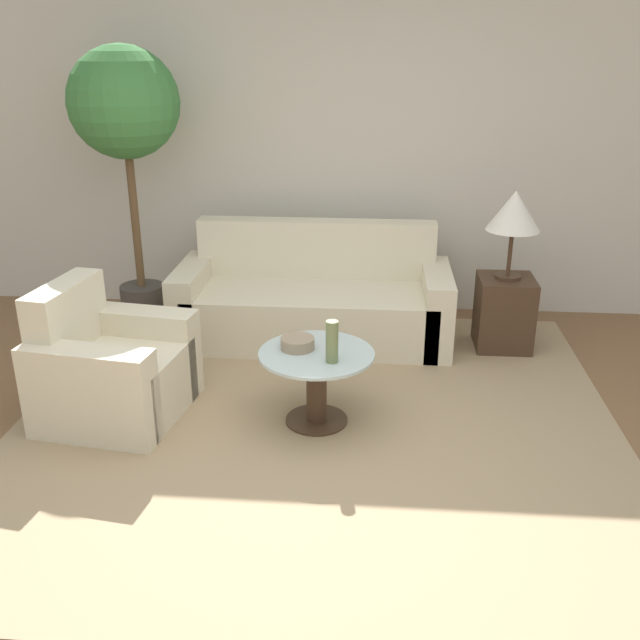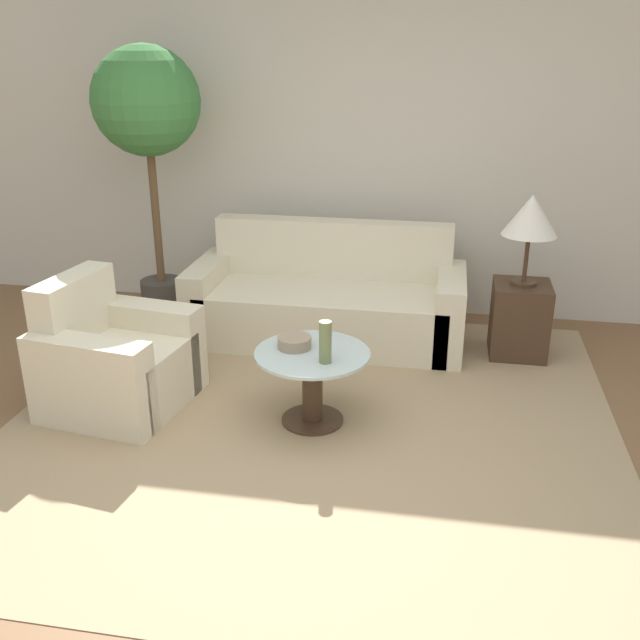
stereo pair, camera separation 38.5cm
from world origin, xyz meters
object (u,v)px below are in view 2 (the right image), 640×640
at_px(sofa_main, 328,302).
at_px(bowl, 295,342).
at_px(coffee_table, 312,377).
at_px(table_lamp, 531,217).
at_px(potted_plant, 147,118).
at_px(armchair, 113,363).
at_px(vase, 325,342).

bearing_deg(sofa_main, bowl, -89.15).
xyz_separation_m(coffee_table, table_lamp, (1.26, 1.22, 0.72)).
relative_size(table_lamp, potted_plant, 0.30).
height_order(armchair, bowl, armchair).
xyz_separation_m(sofa_main, table_lamp, (1.39, -0.10, 0.73)).
relative_size(sofa_main, table_lamp, 3.20).
relative_size(vase, bowl, 1.23).
bearing_deg(potted_plant, bowl, -44.46).
bearing_deg(bowl, sofa_main, 90.85).
bearing_deg(potted_plant, vase, -43.71).
xyz_separation_m(potted_plant, bowl, (1.36, -1.34, -1.10)).
bearing_deg(potted_plant, coffee_table, -43.17).
distance_m(potted_plant, vase, 2.40).
bearing_deg(vase, potted_plant, 136.29).
xyz_separation_m(sofa_main, coffee_table, (0.13, -1.32, 0.02)).
bearing_deg(armchair, bowl, -80.33).
height_order(table_lamp, vase, table_lamp).
xyz_separation_m(potted_plant, vase, (1.57, -1.50, -1.01)).
bearing_deg(bowl, potted_plant, 135.54).
distance_m(coffee_table, bowl, 0.23).
bearing_deg(armchair, coffee_table, -82.62).
distance_m(potted_plant, bowl, 2.20).
bearing_deg(table_lamp, potted_plant, 176.57).
xyz_separation_m(table_lamp, vase, (-1.17, -1.34, -0.43)).
relative_size(sofa_main, armchair, 2.19).
height_order(sofa_main, coffee_table, sofa_main).
distance_m(armchair, potted_plant, 1.91).
xyz_separation_m(vase, bowl, (-0.21, 0.17, -0.09)).
distance_m(armchair, bowl, 1.16).
bearing_deg(armchair, vase, -87.56).
xyz_separation_m(armchair, table_lamp, (2.51, 1.20, 0.73)).
relative_size(armchair, table_lamp, 1.46).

